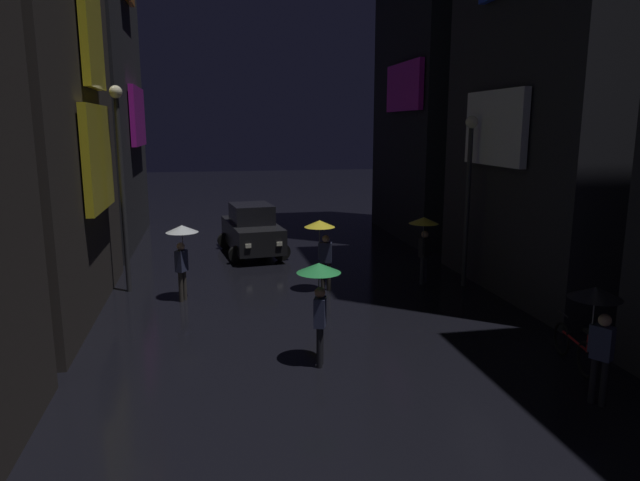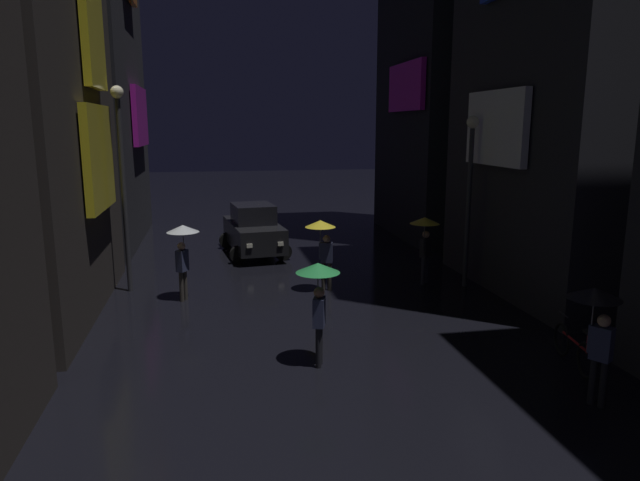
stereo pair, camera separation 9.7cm
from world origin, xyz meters
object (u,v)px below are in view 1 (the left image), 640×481
(pedestrian_foreground_right_yellow, at_px, (424,231))
(car_distant, at_px, (252,230))
(pedestrian_far_right_black, at_px, (597,313))
(pedestrian_midstreet_left_green, at_px, (319,285))
(bicycle_parked_at_storefront, at_px, (574,348))
(pedestrian_near_crossing_clear, at_px, (182,242))
(pedestrian_foreground_left_yellow, at_px, (322,235))
(streetlamp_left_far, at_px, (121,167))
(streetlamp_right_far, at_px, (469,181))

(pedestrian_foreground_right_yellow, height_order, car_distant, pedestrian_foreground_right_yellow)
(pedestrian_far_right_black, xyz_separation_m, car_distant, (-4.90, 13.13, -0.74))
(pedestrian_midstreet_left_green, distance_m, bicycle_parked_at_storefront, 5.35)
(pedestrian_near_crossing_clear, distance_m, pedestrian_midstreet_left_green, 5.84)
(pedestrian_foreground_left_yellow, distance_m, streetlamp_left_far, 6.05)
(pedestrian_far_right_black, bearing_deg, pedestrian_near_crossing_clear, 133.34)
(bicycle_parked_at_storefront, height_order, car_distant, car_distant)
(car_distant, bearing_deg, streetlamp_left_far, -132.79)
(pedestrian_far_right_black, height_order, streetlamp_right_far, streetlamp_right_far)
(pedestrian_foreground_left_yellow, bearing_deg, pedestrian_foreground_right_yellow, 0.19)
(pedestrian_foreground_left_yellow, distance_m, pedestrian_foreground_right_yellow, 3.17)
(bicycle_parked_at_storefront, bearing_deg, pedestrian_midstreet_left_green, 167.56)
(pedestrian_near_crossing_clear, xyz_separation_m, pedestrian_foreground_left_yellow, (3.98, 0.14, 0.00))
(streetlamp_left_far, bearing_deg, pedestrian_foreground_left_yellow, -10.04)
(streetlamp_right_far, bearing_deg, pedestrian_far_right_black, -98.44)
(pedestrian_near_crossing_clear, relative_size, streetlamp_left_far, 0.36)
(streetlamp_right_far, bearing_deg, bicycle_parked_at_storefront, -93.85)
(pedestrian_midstreet_left_green, height_order, streetlamp_left_far, streetlamp_left_far)
(pedestrian_midstreet_left_green, bearing_deg, pedestrian_foreground_left_yellow, 78.11)
(streetlamp_left_far, distance_m, streetlamp_right_far, 10.10)
(pedestrian_far_right_black, bearing_deg, car_distant, 110.48)
(streetlamp_left_far, bearing_deg, car_distant, 47.21)
(car_distant, bearing_deg, bicycle_parked_at_storefront, -64.28)
(pedestrian_midstreet_left_green, relative_size, streetlamp_right_far, 0.42)
(pedestrian_foreground_right_yellow, bearing_deg, pedestrian_far_right_black, -89.33)
(pedestrian_foreground_left_yellow, bearing_deg, pedestrian_midstreet_left_green, -101.89)
(bicycle_parked_at_storefront, height_order, streetlamp_left_far, streetlamp_left_far)
(pedestrian_far_right_black, xyz_separation_m, streetlamp_left_far, (-8.89, 8.82, 2.00))
(pedestrian_foreground_right_yellow, xyz_separation_m, bicycle_parked_at_storefront, (0.80, -6.35, -1.28))
(pedestrian_near_crossing_clear, bearing_deg, bicycle_parked_at_storefront, -37.91)
(pedestrian_near_crossing_clear, height_order, streetlamp_left_far, streetlamp_left_far)
(pedestrian_far_right_black, relative_size, pedestrian_foreground_right_yellow, 1.00)
(car_distant, bearing_deg, pedestrian_far_right_black, -69.52)
(pedestrian_midstreet_left_green, bearing_deg, streetlamp_right_far, 41.64)
(pedestrian_foreground_left_yellow, xyz_separation_m, pedestrian_midstreet_left_green, (-1.10, -5.22, 0.00))
(pedestrian_far_right_black, relative_size, streetlamp_left_far, 0.36)
(pedestrian_far_right_black, distance_m, pedestrian_foreground_right_yellow, 7.83)
(car_distant, xyz_separation_m, streetlamp_left_far, (-3.99, -4.31, 2.74))
(pedestrian_foreground_left_yellow, relative_size, pedestrian_foreground_right_yellow, 1.00)
(pedestrian_midstreet_left_green, xyz_separation_m, bicycle_parked_at_storefront, (5.07, -1.12, -1.28))
(pedestrian_midstreet_left_green, relative_size, streetlamp_left_far, 0.36)
(pedestrian_far_right_black, height_order, pedestrian_foreground_left_yellow, same)
(pedestrian_far_right_black, distance_m, streetlamp_right_far, 7.71)
(pedestrian_foreground_right_yellow, distance_m, streetlamp_left_far, 9.08)
(pedestrian_foreground_left_yellow, relative_size, bicycle_parked_at_storefront, 1.18)
(car_distant, height_order, streetlamp_left_far, streetlamp_left_far)
(pedestrian_midstreet_left_green, distance_m, streetlamp_left_far, 7.94)
(pedestrian_foreground_left_yellow, xyz_separation_m, streetlamp_left_far, (-5.62, 1.00, 2.00))
(pedestrian_near_crossing_clear, bearing_deg, pedestrian_foreground_left_yellow, 2.01)
(pedestrian_foreground_left_yellow, xyz_separation_m, pedestrian_foreground_right_yellow, (3.17, 0.01, 0.00))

